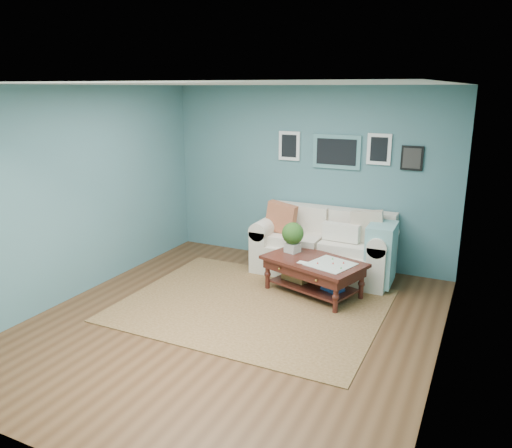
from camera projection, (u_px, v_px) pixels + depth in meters
The scene contains 4 objects.
room_shell at pixel (234, 210), 5.52m from camera, with size 5.00×5.02×2.70m.
area_rug at pixel (252, 305), 6.31m from camera, with size 3.17×2.54×0.01m, color #573A18.
loveseat at pixel (330, 247), 7.27m from camera, with size 2.04×0.92×1.05m.
coffee_table at pixel (310, 264), 6.61m from camera, with size 1.45×1.11×0.90m.
Camera 1 is at (2.55, -4.68, 2.67)m, focal length 35.00 mm.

